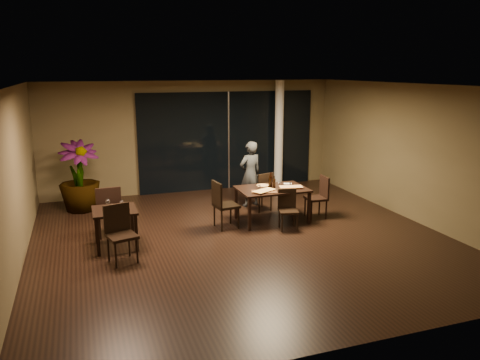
% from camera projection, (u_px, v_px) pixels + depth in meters
% --- Properties ---
extents(ground, '(8.00, 8.00, 0.00)m').
position_uv_depth(ground, '(241.00, 238.00, 9.38)').
color(ground, black).
rests_on(ground, ground).
extents(wall_back, '(8.00, 0.10, 3.00)m').
position_uv_depth(wall_back, '(192.00, 137.00, 12.75)').
color(wall_back, brown).
rests_on(wall_back, ground).
extents(wall_front, '(8.00, 0.10, 3.00)m').
position_uv_depth(wall_front, '(358.00, 232.00, 5.30)').
color(wall_front, brown).
rests_on(wall_front, ground).
extents(wall_left, '(0.10, 8.00, 3.00)m').
position_uv_depth(wall_left, '(10.00, 181.00, 7.74)').
color(wall_left, brown).
rests_on(wall_left, ground).
extents(wall_right, '(0.10, 8.00, 3.00)m').
position_uv_depth(wall_right, '(414.00, 153.00, 10.31)').
color(wall_right, brown).
rests_on(wall_right, ground).
extents(ceiling, '(8.00, 8.00, 0.04)m').
position_uv_depth(ceiling, '(241.00, 84.00, 8.67)').
color(ceiling, silver).
rests_on(ceiling, wall_back).
extents(window_panel, '(5.00, 0.06, 2.70)m').
position_uv_depth(window_panel, '(228.00, 141.00, 13.02)').
color(window_panel, black).
rests_on(window_panel, ground).
extents(column, '(0.24, 0.24, 3.00)m').
position_uv_depth(column, '(279.00, 134.00, 13.15)').
color(column, silver).
rests_on(column, ground).
extents(main_table, '(1.50, 1.00, 0.75)m').
position_uv_depth(main_table, '(272.00, 191.00, 10.27)').
color(main_table, black).
rests_on(main_table, ground).
extents(side_table, '(0.80, 0.80, 0.75)m').
position_uv_depth(side_table, '(115.00, 216.00, 8.74)').
color(side_table, black).
rests_on(side_table, ground).
extents(chair_main_far, '(0.54, 0.54, 0.94)m').
position_uv_depth(chair_main_far, '(263.00, 190.00, 11.02)').
color(chair_main_far, black).
rests_on(chair_main_far, ground).
extents(chair_main_near, '(0.47, 0.47, 0.84)m').
position_uv_depth(chair_main_near, '(288.00, 207.00, 9.84)').
color(chair_main_near, black).
rests_on(chair_main_near, ground).
extents(chair_main_left, '(0.53, 0.53, 1.02)m').
position_uv_depth(chair_main_left, '(222.00, 202.00, 9.82)').
color(chair_main_left, black).
rests_on(chair_main_left, ground).
extents(chair_main_right, '(0.46, 0.46, 0.95)m').
position_uv_depth(chair_main_right, '(319.00, 195.00, 10.57)').
color(chair_main_right, black).
rests_on(chair_main_right, ground).
extents(chair_side_far, '(0.51, 0.51, 1.05)m').
position_uv_depth(chair_side_far, '(108.00, 209.00, 9.33)').
color(chair_side_far, black).
rests_on(chair_side_far, ground).
extents(chair_side_near, '(0.57, 0.57, 1.01)m').
position_uv_depth(chair_side_near, '(120.00, 230.00, 8.15)').
color(chair_side_near, black).
rests_on(chair_side_near, ground).
extents(diner, '(0.61, 0.47, 1.61)m').
position_uv_depth(diner, '(250.00, 174.00, 11.39)').
color(diner, '#292C2E').
rests_on(diner, ground).
extents(potted_plant, '(1.12, 1.12, 1.67)m').
position_uv_depth(potted_plant, '(79.00, 176.00, 11.00)').
color(potted_plant, '#244D19').
rests_on(potted_plant, ground).
extents(pizza_board_left, '(0.60, 0.42, 0.01)m').
position_uv_depth(pizza_board_left, '(264.00, 192.00, 9.94)').
color(pizza_board_left, '#492A17').
rests_on(pizza_board_left, main_table).
extents(pizza_board_right, '(0.56, 0.41, 0.01)m').
position_uv_depth(pizza_board_right, '(291.00, 188.00, 10.26)').
color(pizza_board_right, '#4A2D17').
rests_on(pizza_board_right, main_table).
extents(oblong_pizza_left, '(0.55, 0.43, 0.02)m').
position_uv_depth(oblong_pizza_left, '(264.00, 191.00, 9.94)').
color(oblong_pizza_left, maroon).
rests_on(oblong_pizza_left, pizza_board_left).
extents(oblong_pizza_right, '(0.52, 0.32, 0.02)m').
position_uv_depth(oblong_pizza_right, '(291.00, 187.00, 10.25)').
color(oblong_pizza_right, maroon).
rests_on(oblong_pizza_right, pizza_board_right).
extents(round_pizza, '(0.27, 0.27, 0.01)m').
position_uv_depth(round_pizza, '(263.00, 186.00, 10.45)').
color(round_pizza, red).
rests_on(round_pizza, main_table).
extents(bottle_a, '(0.06, 0.06, 0.28)m').
position_uv_depth(bottle_a, '(270.00, 182.00, 10.26)').
color(bottle_a, black).
rests_on(bottle_a, main_table).
extents(bottle_b, '(0.06, 0.06, 0.27)m').
position_uv_depth(bottle_b, '(274.00, 182.00, 10.25)').
color(bottle_b, black).
rests_on(bottle_b, main_table).
extents(bottle_c, '(0.07, 0.07, 0.34)m').
position_uv_depth(bottle_c, '(271.00, 180.00, 10.30)').
color(bottle_c, black).
rests_on(bottle_c, main_table).
extents(tumbler_left, '(0.07, 0.07, 0.08)m').
position_uv_depth(tumbler_left, '(259.00, 187.00, 10.19)').
color(tumbler_left, white).
rests_on(tumbler_left, main_table).
extents(tumbler_right, '(0.07, 0.07, 0.08)m').
position_uv_depth(tumbler_right, '(280.00, 184.00, 10.46)').
color(tumbler_right, white).
rests_on(tumbler_right, main_table).
extents(napkin_near, '(0.19, 0.12, 0.01)m').
position_uv_depth(napkin_near, '(298.00, 187.00, 10.37)').
color(napkin_near, white).
rests_on(napkin_near, main_table).
extents(napkin_far, '(0.20, 0.16, 0.01)m').
position_uv_depth(napkin_far, '(288.00, 184.00, 10.62)').
color(napkin_far, white).
rests_on(napkin_far, main_table).
extents(wine_glass_a, '(0.08, 0.08, 0.18)m').
position_uv_depth(wine_glass_a, '(108.00, 204.00, 8.72)').
color(wine_glass_a, white).
rests_on(wine_glass_a, side_table).
extents(wine_glass_b, '(0.07, 0.07, 0.17)m').
position_uv_depth(wine_glass_b, '(122.00, 205.00, 8.68)').
color(wine_glass_b, white).
rests_on(wine_glass_b, side_table).
extents(side_napkin, '(0.18, 0.12, 0.01)m').
position_uv_depth(side_napkin, '(119.00, 212.00, 8.52)').
color(side_napkin, white).
rests_on(side_napkin, side_table).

